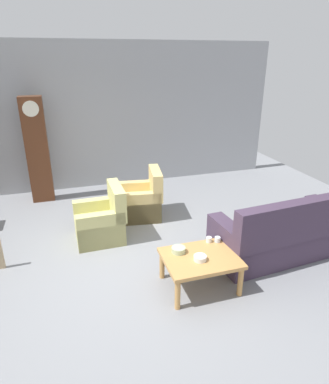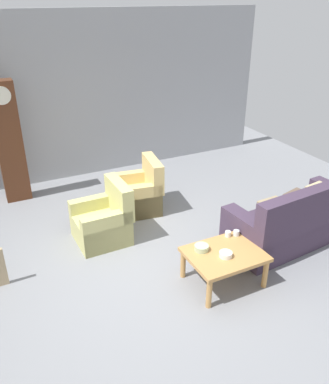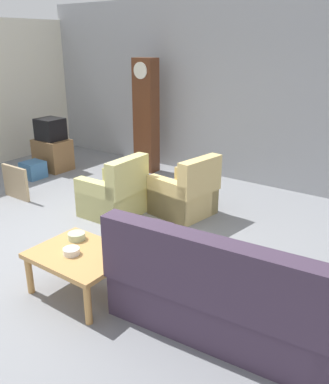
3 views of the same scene
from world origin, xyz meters
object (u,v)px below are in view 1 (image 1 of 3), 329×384
at_px(couch_floral, 283,235).
at_px(cup_blue_rimmed, 217,239).
at_px(bowl_white_stacked, 200,258).
at_px(cup_white_porcelain, 209,240).
at_px(grandfather_clock, 37,150).
at_px(armchair_olive_far, 142,201).
at_px(bowl_shallow_green, 178,250).
at_px(coffee_table_wood, 200,261).
at_px(armchair_olive_near, 102,222).

distance_m(couch_floral, cup_blue_rimmed, 1.13).
bearing_deg(bowl_white_stacked, cup_white_porcelain, 52.23).
bearing_deg(grandfather_clock, armchair_olive_far, -37.44).
bearing_deg(bowl_shallow_green, coffee_table_wood, -37.18).
relative_size(cup_white_porcelain, cup_blue_rimmed, 0.95).
bearing_deg(armchair_olive_near, coffee_table_wood, -57.46).
xyz_separation_m(cup_white_porcelain, cup_blue_rimmed, (0.12, -0.03, -0.00)).
relative_size(armchair_olive_near, bowl_white_stacked, 5.57).
xyz_separation_m(armchair_olive_near, bowl_shallow_green, (0.83, -1.49, 0.19)).
height_order(coffee_table_wood, cup_blue_rimmed, cup_blue_rimmed).
xyz_separation_m(armchair_olive_far, grandfather_clock, (-1.83, 1.40, 0.78)).
relative_size(coffee_table_wood, cup_blue_rimmed, 11.61).
bearing_deg(grandfather_clock, bowl_shallow_green, -62.75).
relative_size(armchair_olive_far, coffee_table_wood, 0.96).
bearing_deg(cup_blue_rimmed, coffee_table_wood, -143.52).
distance_m(couch_floral, armchair_olive_far, 2.62).
relative_size(armchair_olive_far, bowl_white_stacked, 5.57).
distance_m(armchair_olive_near, coffee_table_wood, 1.98).
bearing_deg(grandfather_clock, couch_floral, -43.64).
distance_m(grandfather_clock, cup_white_porcelain, 4.15).
bearing_deg(bowl_shallow_green, armchair_olive_far, 89.66).
bearing_deg(cup_blue_rimmed, cup_white_porcelain, 165.73).
height_order(armchair_olive_far, bowl_white_stacked, armchair_olive_far).
xyz_separation_m(coffee_table_wood, grandfather_clock, (-2.05, 3.70, 0.69)).
height_order(armchair_olive_far, cup_white_porcelain, armchair_olive_far).
distance_m(coffee_table_wood, cup_white_porcelain, 0.41).
height_order(armchair_olive_near, armchair_olive_far, same).
bearing_deg(grandfather_clock, armchair_olive_near, -64.10).
distance_m(coffee_table_wood, bowl_white_stacked, 0.13).
xyz_separation_m(armchair_olive_near, armchair_olive_far, (0.84, 0.63, 0.00)).
relative_size(couch_floral, bowl_white_stacked, 13.10).
distance_m(armchair_olive_near, cup_blue_rimmed, 2.01).
bearing_deg(bowl_white_stacked, armchair_olive_far, 94.53).
xyz_separation_m(armchair_olive_far, cup_blue_rimmed, (0.60, -2.03, 0.19)).
bearing_deg(cup_blue_rimmed, couch_floral, 2.49).
bearing_deg(bowl_shallow_green, cup_blue_rimmed, 8.65).
height_order(coffee_table_wood, bowl_white_stacked, bowl_white_stacked).
xyz_separation_m(cup_white_porcelain, bowl_white_stacked, (-0.29, -0.38, -0.01)).
xyz_separation_m(cup_blue_rimmed, bowl_white_stacked, (-0.41, -0.35, -0.00)).
relative_size(grandfather_clock, bowl_white_stacked, 13.07).
relative_size(grandfather_clock, bowl_shallow_green, 11.65).
bearing_deg(couch_floral, bowl_shallow_green, -175.33).
distance_m(armchair_olive_far, cup_white_porcelain, 2.07).
relative_size(armchair_olive_near, armchair_olive_far, 1.00).
distance_m(bowl_white_stacked, bowl_shallow_green, 0.32).
xyz_separation_m(grandfather_clock, bowl_shallow_green, (1.81, -3.52, -0.59)).
relative_size(cup_blue_rimmed, bowl_white_stacked, 0.50).
relative_size(couch_floral, bowl_shallow_green, 11.68).
relative_size(armchair_olive_near, cup_white_porcelain, 11.65).
height_order(couch_floral, grandfather_clock, grandfather_clock).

